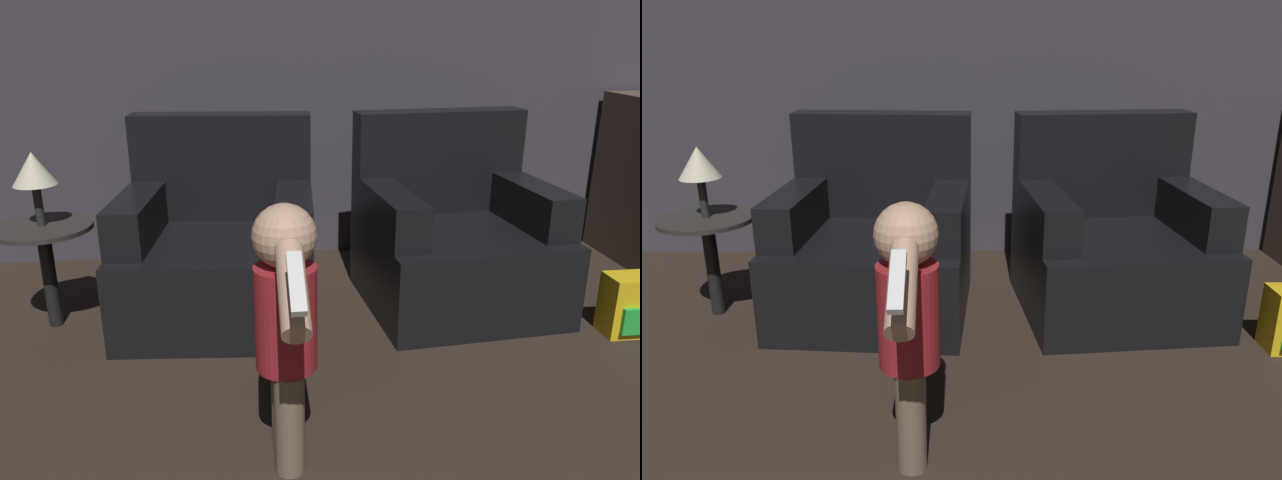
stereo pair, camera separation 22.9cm
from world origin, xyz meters
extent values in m
cube|color=#3D3842|center=(0.00, 4.50, 1.30)|extent=(8.40, 0.05, 2.60)
cube|color=black|center=(-0.08, 3.63, 0.20)|extent=(0.91, 0.86, 0.39)
cube|color=black|center=(-0.05, 3.94, 0.64)|extent=(0.86, 0.23, 0.51)
cube|color=black|center=(-0.42, 3.66, 0.49)|extent=(0.21, 0.64, 0.20)
cube|color=black|center=(0.26, 3.60, 0.49)|extent=(0.21, 0.64, 0.20)
cube|color=black|center=(1.04, 3.63, 0.20)|extent=(0.91, 0.86, 0.39)
cube|color=black|center=(1.02, 3.94, 0.64)|extent=(0.86, 0.23, 0.51)
cube|color=black|center=(0.70, 3.60, 0.49)|extent=(0.21, 0.64, 0.20)
cube|color=black|center=(1.39, 3.66, 0.49)|extent=(0.21, 0.64, 0.20)
cylinder|color=brown|center=(0.16, 2.52, 0.17)|extent=(0.09, 0.09, 0.33)
cylinder|color=brown|center=(0.15, 2.62, 0.17)|extent=(0.09, 0.09, 0.33)
cylinder|color=maroon|center=(0.16, 2.57, 0.49)|extent=(0.18, 0.18, 0.32)
sphere|color=tan|center=(0.16, 2.57, 0.74)|extent=(0.18, 0.18, 0.18)
cylinder|color=tan|center=(0.15, 2.68, 0.48)|extent=(0.07, 0.07, 0.27)
cylinder|color=tan|center=(0.16, 2.34, 0.68)|extent=(0.07, 0.27, 0.20)
cube|color=white|center=(0.16, 2.23, 0.74)|extent=(0.04, 0.16, 0.10)
cube|color=yellow|center=(1.70, 3.24, 0.14)|extent=(0.23, 0.14, 0.27)
cube|color=green|center=(1.70, 3.16, 0.09)|extent=(0.16, 0.02, 0.12)
cylinder|color=black|center=(-0.83, 3.63, 0.23)|extent=(0.06, 0.06, 0.45)
cylinder|color=#2D2B28|center=(-0.83, 3.63, 0.46)|extent=(0.42, 0.42, 0.02)
cylinder|color=#262626|center=(-0.83, 3.63, 0.56)|extent=(0.04, 0.04, 0.18)
cone|color=beige|center=(-0.83, 3.63, 0.72)|extent=(0.18, 0.18, 0.14)
camera|label=1|loc=(0.06, 0.94, 1.29)|focal=35.00mm
camera|label=2|loc=(0.29, 0.93, 1.29)|focal=35.00mm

